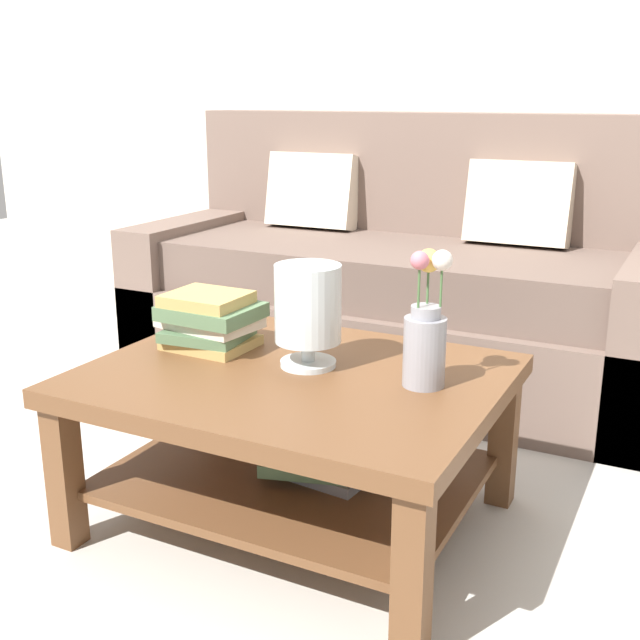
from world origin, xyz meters
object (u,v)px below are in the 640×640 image
Objects in this scene: glass_hurricane_vase at (308,307)px; coffee_table at (296,414)px; book_stack_main at (210,320)px; flower_pitcher at (426,335)px; couch at (401,288)px.

coffee_table is at bearing -101.32° from glass_hurricane_vase.
book_stack_main is 0.65m from flower_pitcher.
coffee_table is 3.08× the size of flower_pitcher.
coffee_table is 0.29m from glass_hurricane_vase.
glass_hurricane_vase reaches higher than book_stack_main.
couch reaches higher than book_stack_main.
flower_pitcher reaches higher than book_stack_main.
book_stack_main is at bearing 167.76° from coffee_table.
couch is 1.25m from glass_hurricane_vase.
book_stack_main is 1.06× the size of glass_hurricane_vase.
glass_hurricane_vase is at bearing 78.68° from coffee_table.
couch is 7.35× the size of book_stack_main.
glass_hurricane_vase is 0.80× the size of flower_pitcher.
flower_pitcher is (0.32, 0.00, -0.03)m from glass_hurricane_vase.
glass_hurricane_vase reaches higher than coffee_table.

